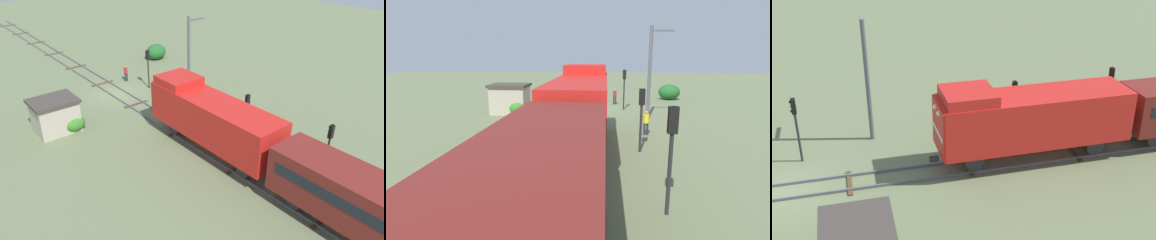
# 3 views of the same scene
# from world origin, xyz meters

# --- Properties ---
(ground_plane) EXTENTS (119.12, 119.12, 0.00)m
(ground_plane) POSITION_xyz_m (0.00, 0.00, 0.00)
(ground_plane) COLOR #66704C
(railway_track) EXTENTS (2.40, 79.42, 0.16)m
(railway_track) POSITION_xyz_m (0.00, -0.00, 0.07)
(railway_track) COLOR #595960
(railway_track) RESTS_ON ground
(locomotive) EXTENTS (2.90, 11.60, 4.60)m
(locomotive) POSITION_xyz_m (0.00, 13.61, 2.77)
(locomotive) COLOR red
(locomotive) RESTS_ON railway_track
(traffic_signal_near) EXTENTS (0.32, 0.34, 3.96)m
(traffic_signal_near) POSITION_xyz_m (-3.20, 0.73, 2.76)
(traffic_signal_near) COLOR #262628
(traffic_signal_near) RESTS_ON ground
(traffic_signal_mid) EXTENTS (0.32, 0.34, 3.63)m
(traffic_signal_mid) POSITION_xyz_m (-3.40, 13.90, 2.54)
(traffic_signal_mid) COLOR #262628
(traffic_signal_mid) RESTS_ON ground
(traffic_signal_far) EXTENTS (0.32, 0.34, 3.85)m
(traffic_signal_far) POSITION_xyz_m (-3.60, 20.76, 2.69)
(traffic_signal_far) COLOR #262628
(traffic_signal_far) RESTS_ON ground
(worker_near_track) EXTENTS (0.38, 0.38, 1.70)m
(worker_near_track) POSITION_xyz_m (-2.40, -2.43, 1.00)
(worker_near_track) COLOR #262B38
(worker_near_track) RESTS_ON ground
(worker_by_signal) EXTENTS (0.38, 0.38, 1.70)m
(worker_by_signal) POSITION_xyz_m (-4.20, 10.20, 1.00)
(worker_by_signal) COLOR #262B38
(worker_by_signal) RESTS_ON ground
(catenary_mast) EXTENTS (1.94, 0.28, 7.71)m
(catenary_mast) POSITION_xyz_m (-5.06, 4.98, 4.10)
(catenary_mast) COLOR #595960
(catenary_mast) RESTS_ON ground
(relay_hut) EXTENTS (3.50, 2.90, 2.74)m
(relay_hut) POSITION_xyz_m (7.50, 3.48, 1.39)
(relay_hut) COLOR #B2A893
(relay_hut) RESTS_ON ground
(bush_near) EXTENTS (1.80, 1.47, 1.31)m
(bush_near) POSITION_xyz_m (6.45, 4.40, 0.66)
(bush_near) COLOR #357926
(bush_near) RESTS_ON ground
(bush_mid) EXTENTS (2.55, 2.08, 1.85)m
(bush_mid) POSITION_xyz_m (-9.09, -6.51, 0.93)
(bush_mid) COLOR #205E26
(bush_mid) RESTS_ON ground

